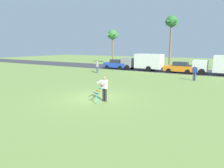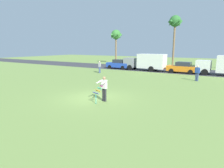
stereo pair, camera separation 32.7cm
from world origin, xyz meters
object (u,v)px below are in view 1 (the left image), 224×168
Objects in this scene: parked_car_blue at (116,64)px; parked_truck_grey_van at (144,62)px; person_walker_near at (195,72)px; person_walker_far at (97,67)px; parked_truck_white_box at (224,65)px; kite_held at (98,91)px; parked_car_orange at (180,67)px; person_kite_flyer at (104,88)px; palm_tree_right_near at (172,24)px; palm_tree_left_near at (113,36)px.

parked_car_blue is 0.63× the size of parked_truck_grey_van.
person_walker_near is (13.42, -6.07, 0.16)m from parked_car_blue.
person_walker_near is 1.00× the size of person_walker_far.
parked_truck_white_box is 6.67m from person_walker_near.
parked_car_orange reaches higher than kite_held.
person_walker_far reaches higher than parked_car_orange.
person_walker_near is 12.98m from person_walker_far.
parked_car_orange is 2.44× the size of person_walker_far.
person_kite_flyer is at bearing -76.80° from parked_truck_grey_van.
parked_truck_grey_van is at bearing 103.20° from person_kite_flyer.
palm_tree_right_near is 5.48× the size of person_walker_far.
kite_held is 0.16× the size of palm_tree_left_near.
palm_tree_right_near is 18.02m from person_walker_far.
parked_truck_white_box is at bearing -44.02° from palm_tree_right_near.
kite_held is at bearing -110.16° from parked_truck_white_box.
parked_truck_grey_van is 1.60× the size of parked_car_orange.
palm_tree_right_near is at bearing 135.98° from parked_truck_white_box.
parked_truck_white_box is at bearing 21.80° from person_walker_far.
person_walker_near is (8.35, -6.07, -0.48)m from parked_truck_grey_van.
person_walker_near is at bearing -114.16° from parked_truck_white_box.
parked_car_blue is 2.45× the size of person_walker_far.
palm_tree_left_near is at bearing 157.77° from parked_truck_white_box.
parked_truck_white_box is (16.15, 0.00, 0.64)m from parked_car_blue.
palm_tree_left_near is (-22.15, 9.05, 4.71)m from parked_truck_white_box.
palm_tree_left_near is at bearing 151.34° from parked_car_orange.
person_kite_flyer is 20.43m from parked_car_blue.
parked_truck_grey_van is at bearing -39.26° from palm_tree_left_near.
palm_tree_left_near is 12.93m from palm_tree_right_near.
kite_held is at bearing -108.17° from person_walker_near.
palm_tree_left_near is at bearing 140.74° from parked_truck_grey_van.
palm_tree_left_near is at bearing 119.40° from person_kite_flyer.
parked_car_blue is at bearing -179.99° from parked_truck_white_box.
person_walker_far is (6.45, -15.34, -5.19)m from palm_tree_left_near.
kite_held is at bearing -98.23° from person_kite_flyer.
person_kite_flyer is 0.41× the size of parked_car_orange.
parked_car_orange is 19.62m from palm_tree_left_near.
parked_car_blue is 5.12m from parked_truck_grey_van.
parked_truck_grey_van is (-4.17, 18.79, 0.60)m from kite_held.
parked_car_blue is 12.11m from palm_tree_left_near.
palm_tree_left_near is at bearing 123.54° from parked_car_blue.
parked_truck_white_box is at bearing 69.46° from person_kite_flyer.
parked_car_blue is (-9.34, 18.17, -0.18)m from person_kite_flyer.
kite_held is at bearing -84.95° from palm_tree_right_near.
palm_tree_left_near reaches higher than kite_held.
parked_truck_grey_van is 3.90× the size of person_walker_near.
palm_tree_left_near is (-16.57, 9.06, 5.35)m from parked_car_orange.
person_walker_near is at bearing -37.90° from palm_tree_left_near.
person_walker_near is (4.09, 12.10, -0.02)m from person_kite_flyer.
palm_tree_right_near is at bearing 67.51° from person_walker_far.
person_kite_flyer is 28.22m from palm_tree_right_near.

